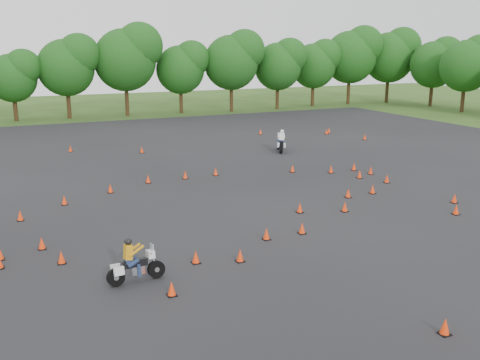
{
  "coord_description": "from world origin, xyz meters",
  "views": [
    {
      "loc": [
        -10.47,
        -19.08,
        7.57
      ],
      "look_at": [
        0.0,
        4.0,
        1.2
      ],
      "focal_mm": 40.0,
      "sensor_mm": 36.0,
      "label": 1
    }
  ],
  "objects": [
    {
      "name": "asphalt_pad",
      "position": [
        0.0,
        6.0,
        0.01
      ],
      "size": [
        62.0,
        62.0,
        0.0
      ],
      "primitive_type": "plane",
      "color": "black",
      "rests_on": "ground"
    },
    {
      "name": "rider_yellow",
      "position": [
        -6.84,
        -2.87,
        0.76
      ],
      "size": [
        1.99,
        0.74,
        1.51
      ],
      "primitive_type": null,
      "rotation": [
        0.0,
        0.0,
        0.07
      ],
      "color": "orange",
      "rests_on": "ground"
    },
    {
      "name": "treeline",
      "position": [
        3.73,
        34.97,
        4.62
      ],
      "size": [
        86.72,
        32.35,
        10.68
      ],
      "color": "#184915",
      "rests_on": "ground"
    },
    {
      "name": "ground",
      "position": [
        0.0,
        0.0,
        0.0
      ],
      "size": [
        140.0,
        140.0,
        0.0
      ],
      "primitive_type": "plane",
      "color": "#2D5119",
      "rests_on": "ground"
    },
    {
      "name": "rider_white",
      "position": [
        8.22,
        15.04,
        0.83
      ],
      "size": [
        1.43,
        2.22,
        1.65
      ],
      "primitive_type": null,
      "rotation": [
        0.0,
        0.0,
        1.17
      ],
      "color": "white",
      "rests_on": "ground"
    },
    {
      "name": "traffic_cones",
      "position": [
        -0.1,
        5.48,
        0.23
      ],
      "size": [
        36.33,
        32.99,
        0.45
      ],
      "color": "#FA380A",
      "rests_on": "asphalt_pad"
    }
  ]
}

